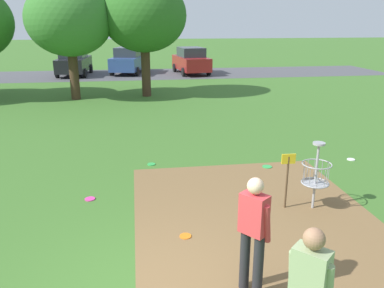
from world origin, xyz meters
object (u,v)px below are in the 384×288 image
object	(u,v)px
frisbee_scattered_a	(90,199)
disc_golf_basket	(313,173)
frisbee_mid_grass	(185,236)
player_foreground_watching	(253,229)
tree_near_left	(144,16)
parked_car_leftmost	(74,62)
parked_car_center_right	(191,61)
frisbee_by_tee	(151,164)
frisbee_near_basket	(267,167)
tree_mid_left	(69,20)
frisbee_far_left	(351,159)
parked_car_center_left	(129,60)

from	to	relation	value
frisbee_scattered_a	disc_golf_basket	bearing A→B (deg)	-13.33
frisbee_mid_grass	frisbee_scattered_a	world-z (taller)	same
player_foreground_watching	frisbee_scattered_a	xyz separation A→B (m)	(-2.53, 3.32, -0.96)
frisbee_scattered_a	tree_near_left	xyz separation A→B (m)	(1.64, 11.80, 3.84)
player_foreground_watching	frisbee_scattered_a	world-z (taller)	player_foreground_watching
tree_near_left	parked_car_leftmost	size ratio (longest dim) A/B	1.30
frisbee_mid_grass	parked_car_center_right	xyz separation A→B (m)	(3.29, 21.80, 0.91)
disc_golf_basket	frisbee_by_tee	bearing A→B (deg)	135.90
frisbee_mid_grass	parked_car_center_right	bearing A→B (deg)	81.41
player_foreground_watching	frisbee_by_tee	xyz separation A→B (m)	(-1.14, 5.23, -0.96)
player_foreground_watching	parked_car_center_right	world-z (taller)	parked_car_center_right
frisbee_near_basket	frisbee_scattered_a	size ratio (longest dim) A/B	1.15
frisbee_mid_grass	frisbee_scattered_a	distance (m)	2.54
disc_golf_basket	tree_mid_left	bearing A→B (deg)	116.49
parked_car_leftmost	parked_car_center_right	distance (m)	8.14
frisbee_mid_grass	parked_car_leftmost	distance (m)	22.76
tree_near_left	parked_car_center_right	xyz separation A→B (m)	(3.47, 8.21, -2.93)
parked_car_leftmost	frisbee_far_left	bearing A→B (deg)	-62.59
disc_golf_basket	frisbee_mid_grass	xyz separation A→B (m)	(-2.64, -0.72, -0.74)
player_foreground_watching	parked_car_leftmost	size ratio (longest dim) A/B	0.40
frisbee_by_tee	parked_car_center_left	bearing A→B (deg)	92.02
frisbee_scattered_a	parked_car_center_right	bearing A→B (deg)	75.69
disc_golf_basket	frisbee_by_tee	xyz separation A→B (m)	(-3.06, 2.96, -0.74)
frisbee_far_left	frisbee_scattered_a	bearing A→B (deg)	-167.79
frisbee_far_left	parked_car_center_left	bearing A→B (deg)	107.42
player_foreground_watching	frisbee_near_basket	size ratio (longest dim) A/B	6.86
parked_car_leftmost	player_foreground_watching	bearing A→B (deg)	-76.84
frisbee_far_left	disc_golf_basket	bearing A→B (deg)	-133.01
frisbee_by_tee	frisbee_mid_grass	bearing A→B (deg)	-83.46
player_foreground_watching	parked_car_center_left	xyz separation A→B (m)	(-1.80, 24.19, -0.05)
player_foreground_watching	frisbee_scattered_a	distance (m)	4.28
frisbee_near_basket	frisbee_scattered_a	distance (m)	4.54
frisbee_near_basket	frisbee_mid_grass	distance (m)	3.98
frisbee_by_tee	parked_car_center_right	xyz separation A→B (m)	(3.71, 18.11, 0.91)
player_foreground_watching	parked_car_leftmost	bearing A→B (deg)	103.16
frisbee_near_basket	tree_near_left	bearing A→B (deg)	104.49
frisbee_mid_grass	parked_car_leftmost	xyz separation A→B (m)	(-4.84, 22.22, 0.91)
frisbee_near_basket	tree_mid_left	world-z (taller)	tree_mid_left
disc_golf_basket	parked_car_center_right	bearing A→B (deg)	88.22
tree_mid_left	frisbee_near_basket	bearing A→B (deg)	-58.88
frisbee_mid_grass	frisbee_far_left	world-z (taller)	same
parked_car_leftmost	parked_car_center_right	world-z (taller)	same
frisbee_scattered_a	parked_car_leftmost	distance (m)	20.68
disc_golf_basket	tree_near_left	distance (m)	13.52
frisbee_mid_grass	frisbee_far_left	distance (m)	5.96
frisbee_mid_grass	frisbee_scattered_a	bearing A→B (deg)	135.58
disc_golf_basket	frisbee_far_left	distance (m)	3.54
parked_car_center_right	frisbee_near_basket	bearing A→B (deg)	-92.28
frisbee_scattered_a	parked_car_center_left	bearing A→B (deg)	88.01
tree_mid_left	frisbee_scattered_a	bearing A→B (deg)	-81.17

